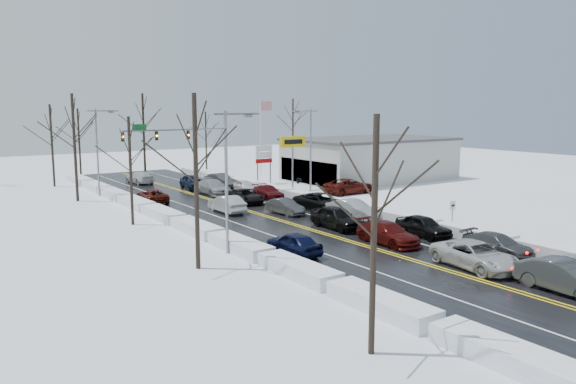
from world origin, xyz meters
TOP-DOWN VIEW (x-y plane):
  - ground at (0.00, 0.00)m, footprint 160.00×160.00m
  - road_surface at (0.00, 2.00)m, footprint 14.00×84.00m
  - snow_bank_left at (-7.60, 2.00)m, footprint 1.63×72.00m
  - snow_bank_right at (7.60, 2.00)m, footprint 1.63×72.00m
  - traffic_signal_mast at (3.45, 27.99)m, footprint 13.28×0.39m
  - tires_plus_sign at (10.50, 15.99)m, footprint 3.20×0.34m
  - used_vehicles_sign at (10.50, 22.00)m, footprint 2.20×0.22m
  - speed_limit_sign at (8.20, -8.00)m, footprint 0.55×0.09m
  - flagpole at (15.17, 30.00)m, footprint 1.87×1.20m
  - dealership_building at (23.98, 18.00)m, footprint 20.40×12.40m
  - streetlight_ne at (8.30, 10.00)m, footprint 3.20×0.25m
  - streetlight_sw at (-8.30, -4.00)m, footprint 3.20×0.25m
  - streetlight_nw at (-8.30, 24.00)m, footprint 3.20×0.25m
  - tree_left_a at (-11.00, -20.00)m, footprint 3.60×3.60m
  - tree_left_b at (-11.50, -6.00)m, footprint 4.00×4.00m
  - tree_left_c at (-10.50, 8.00)m, footprint 3.40×3.40m
  - tree_left_d at (-11.20, 22.00)m, footprint 4.20×4.20m
  - tree_left_e at (-10.80, 34.00)m, footprint 3.80×3.80m
  - tree_far_b at (-6.00, 41.00)m, footprint 3.60×3.60m
  - tree_far_c at (2.00, 39.00)m, footprint 4.40×4.40m
  - tree_far_d at (12.00, 40.50)m, footprint 3.40×3.40m
  - tree_far_e at (28.00, 41.00)m, footprint 4.20×4.20m
  - queued_car_1 at (1.83, -20.30)m, footprint 1.91×5.01m
  - queued_car_2 at (1.72, -15.02)m, footprint 3.11×5.75m
  - queued_car_3 at (1.70, -7.93)m, footprint 2.26×5.17m
  - queued_car_4 at (1.93, -2.21)m, footprint 2.13×5.04m
  - queued_car_5 at (1.89, 4.81)m, footprint 1.68×4.11m
  - queued_car_6 at (1.93, 11.65)m, footprint 2.73×5.04m
  - queued_car_7 at (1.81, 18.31)m, footprint 2.31×5.44m
  - queued_car_8 at (1.66, 23.12)m, footprint 2.43×4.95m
  - queued_car_11 at (5.25, -14.00)m, footprint 2.08×4.76m
  - queued_car_12 at (5.32, -7.80)m, footprint 1.99×4.57m
  - queued_car_13 at (5.20, -0.31)m, footprint 2.19×5.07m
  - queued_car_14 at (5.43, 4.26)m, footprint 3.11×5.89m
  - queued_car_15 at (5.17, 12.66)m, footprint 2.31×4.71m
  - queued_car_16 at (5.38, 17.66)m, footprint 2.02×4.04m
  - queued_car_17 at (5.16, 22.98)m, footprint 2.12×4.78m
  - oncoming_car_0 at (-1.88, 8.39)m, footprint 1.63×4.58m
  - oncoming_car_1 at (-5.41, 17.01)m, footprint 2.64×4.96m
  - oncoming_car_2 at (-1.65, 30.97)m, footprint 2.41×5.13m
  - oncoming_car_3 at (-5.19, -6.60)m, footprint 1.96×4.33m
  - parked_car_0 at (14.08, 10.55)m, footprint 5.82×2.71m
  - parked_car_1 at (17.10, 14.53)m, footprint 2.13×4.71m
  - parked_car_2 at (14.90, 21.02)m, footprint 2.04×4.50m

SIDE VIEW (x-z plane):
  - ground at x=0.00m, z-range 0.00..0.00m
  - snow_bank_left at x=-7.60m, z-range -0.39..0.39m
  - snow_bank_right at x=7.60m, z-range -0.39..0.39m
  - queued_car_1 at x=1.83m, z-range -0.82..0.82m
  - queued_car_2 at x=1.72m, z-range -0.77..0.77m
  - queued_car_3 at x=1.70m, z-range -0.74..0.74m
  - queued_car_4 at x=1.93m, z-range -0.85..0.85m
  - queued_car_5 at x=1.89m, z-range -0.66..0.66m
  - queued_car_6 at x=1.93m, z-range -0.67..0.67m
  - queued_car_7 at x=1.81m, z-range -0.78..0.78m
  - queued_car_8 at x=1.66m, z-range -0.81..0.81m
  - queued_car_11 at x=5.25m, z-range -0.68..0.68m
  - queued_car_12 at x=5.32m, z-range -0.77..0.77m
  - queued_car_13 at x=5.20m, z-range -0.81..0.81m
  - queued_car_14 at x=5.43m, z-range -0.79..0.79m
  - queued_car_15 at x=5.17m, z-range -0.66..0.66m
  - queued_car_16 at x=5.38m, z-range -0.66..0.66m
  - queued_car_17 at x=5.16m, z-range -0.76..0.76m
  - oncoming_car_0 at x=-1.88m, z-range -0.75..0.75m
  - oncoming_car_1 at x=-5.41m, z-range -0.66..0.66m
  - oncoming_car_2 at x=-1.65m, z-range -0.72..0.72m
  - oncoming_car_3 at x=-5.19m, z-range -0.72..0.72m
  - parked_car_0 at x=14.08m, z-range -0.81..0.81m
  - parked_car_1 at x=17.10m, z-range -0.67..0.67m
  - parked_car_2 at x=14.90m, z-range -0.75..0.75m
  - road_surface at x=0.00m, z-range 0.00..0.01m
  - speed_limit_sign at x=8.20m, z-range 0.46..2.81m
  - dealership_building at x=23.98m, z-range 0.01..5.31m
  - used_vehicles_sign at x=10.50m, z-range 0.99..5.64m
  - tires_plus_sign at x=10.50m, z-range 1.99..7.99m
  - streetlight_ne at x=8.30m, z-range 0.81..9.81m
  - streetlight_sw at x=-8.30m, z-range 0.81..9.81m
  - streetlight_nw at x=-8.30m, z-range 0.81..9.81m
  - traffic_signal_mast at x=3.45m, z-range 1.48..9.48m
  - flagpole at x=15.17m, z-range 0.93..10.93m
  - tree_left_c at x=-10.50m, z-range 1.69..10.19m
  - tree_far_d at x=12.00m, z-range 1.69..10.19m
  - tree_left_a at x=-11.00m, z-range 1.79..10.79m
  - tree_far_b at x=-6.00m, z-range 1.79..10.79m
  - tree_left_e at x=-10.80m, z-range 1.89..11.39m
  - tree_left_b at x=-11.50m, z-range 1.99..11.99m
  - tree_left_d at x=-11.20m, z-range 2.08..12.58m
  - tree_far_e at x=28.00m, z-range 2.08..12.58m
  - tree_far_c at x=2.00m, z-range 2.18..13.18m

